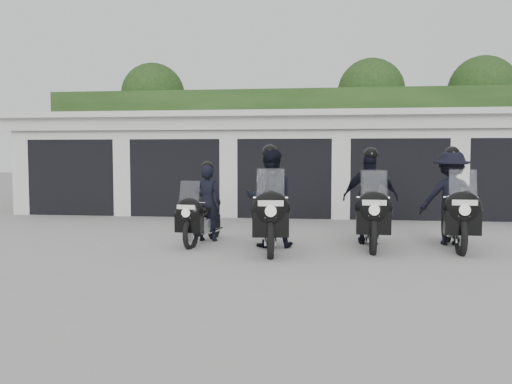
# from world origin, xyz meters

# --- Properties ---
(ground) EXTENTS (80.00, 80.00, 0.00)m
(ground) POSITION_xyz_m (0.00, 0.00, 0.00)
(ground) COLOR gray
(ground) RESTS_ON ground
(garage_block) EXTENTS (16.40, 6.80, 2.96)m
(garage_block) POSITION_xyz_m (-0.00, 8.06, 1.42)
(garage_block) COLOR silver
(garage_block) RESTS_ON ground
(background_vegetation) EXTENTS (20.00, 3.90, 5.80)m
(background_vegetation) POSITION_xyz_m (0.37, 12.92, 2.77)
(background_vegetation) COLOR #1A3513
(background_vegetation) RESTS_ON ground
(police_bike_a) EXTENTS (0.75, 1.93, 1.68)m
(police_bike_a) POSITION_xyz_m (-1.29, 1.11, 0.67)
(police_bike_a) COLOR black
(police_bike_a) RESTS_ON ground
(police_bike_b) EXTENTS (0.99, 2.32, 2.02)m
(police_bike_b) POSITION_xyz_m (0.11, 0.62, 0.85)
(police_bike_b) COLOR black
(police_bike_b) RESTS_ON ground
(police_bike_c) EXTENTS (1.09, 2.26, 1.97)m
(police_bike_c) POSITION_xyz_m (2.02, 1.21, 0.83)
(police_bike_c) COLOR black
(police_bike_c) RESTS_ON ground
(police_bike_d) EXTENTS (1.22, 2.28, 1.99)m
(police_bike_d) POSITION_xyz_m (3.57, 1.34, 0.85)
(police_bike_d) COLOR black
(police_bike_d) RESTS_ON ground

